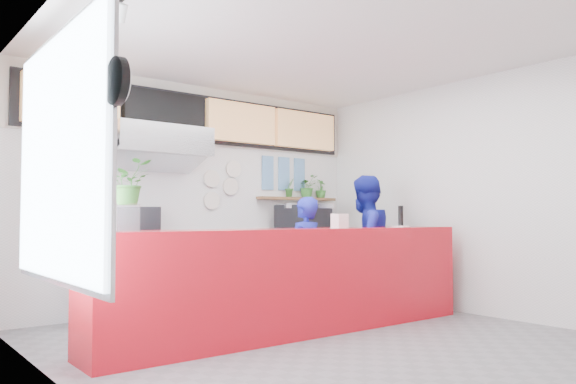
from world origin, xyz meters
TOP-DOWN VIEW (x-y plane):
  - floor at (0.00, 0.00)m, footprint 5.00×5.00m
  - ceiling at (0.00, 0.00)m, footprint 5.00×5.00m
  - wall_back at (0.00, 2.50)m, footprint 5.00×0.00m
  - wall_left at (-2.50, 0.00)m, footprint 0.00×5.00m
  - wall_right at (2.50, 0.00)m, footprint 0.00×5.00m
  - service_counter at (0.00, 0.40)m, footprint 4.50×0.60m
  - cream_band at (0.00, 2.49)m, footprint 5.00×0.02m
  - prep_bench at (-0.80, 2.20)m, footprint 1.80×0.60m
  - panini_oven at (-1.00, 2.20)m, footprint 0.64×0.64m
  - extraction_hood at (-0.80, 2.15)m, footprint 1.20×0.70m
  - hood_lip at (-0.80, 2.15)m, footprint 1.20×0.69m
  - right_bench at (1.50, 2.20)m, footprint 1.80×0.60m
  - espresso_machine at (1.56, 2.20)m, footprint 0.92×0.79m
  - espresso_tray at (1.56, 2.20)m, footprint 0.86×0.71m
  - herb_shelf at (1.60, 2.40)m, footprint 1.40×0.18m
  - menu_board_far_left at (-1.75, 2.38)m, footprint 1.10×0.10m
  - menu_board_mid_left at (-0.59, 2.38)m, footprint 1.10×0.10m
  - menu_board_mid_right at (0.57, 2.38)m, footprint 1.10×0.10m
  - menu_board_far_right at (1.73, 2.38)m, footprint 1.10×0.10m
  - soffit at (0.00, 2.46)m, footprint 4.80×0.04m
  - window_pane at (-2.47, 0.30)m, footprint 0.04×2.20m
  - window_frame at (-2.45, 0.30)m, footprint 0.03×2.30m
  - wall_clock_rim at (-2.46, -0.90)m, footprint 0.05×0.30m
  - wall_clock_face at (-2.43, -0.90)m, footprint 0.02×0.26m
  - dec_plate_a at (0.15, 2.47)m, footprint 0.24×0.03m
  - dec_plate_b at (0.45, 2.47)m, footprint 0.24×0.03m
  - dec_plate_c at (0.15, 2.47)m, footprint 0.24×0.03m
  - dec_plate_d at (0.50, 2.47)m, footprint 0.24×0.03m
  - photo_frame_a at (1.10, 2.48)m, footprint 0.20×0.02m
  - photo_frame_b at (1.40, 2.48)m, footprint 0.20×0.02m
  - photo_frame_c at (1.70, 2.48)m, footprint 0.20×0.02m
  - photo_frame_d at (1.10, 2.48)m, footprint 0.20×0.02m
  - photo_frame_e at (1.40, 2.48)m, footprint 0.20×0.02m
  - photo_frame_f at (1.70, 2.48)m, footprint 0.20×0.02m
  - staff_center at (0.48, 0.88)m, footprint 0.59×0.44m
  - staff_right at (1.59, 0.98)m, footprint 0.93×0.76m
  - herb_b at (1.45, 2.40)m, footprint 0.19×0.17m
  - herb_c at (1.79, 2.40)m, footprint 0.34×0.30m
  - herb_d at (2.07, 2.40)m, footprint 0.20×0.19m
  - glass_vase at (-1.89, 0.32)m, footprint 0.21×0.21m
  - basil_vase at (-1.89, 0.32)m, footprint 0.38×0.34m
  - napkin_holder at (0.55, 0.35)m, footprint 0.20×0.14m
  - white_plate at (1.58, 0.36)m, footprint 0.24×0.24m
  - pepper_mill at (1.58, 0.36)m, footprint 0.07×0.07m

SIDE VIEW (x-z plane):
  - floor at x=0.00m, z-range 0.00..0.00m
  - prep_bench at x=-0.80m, z-range 0.00..0.90m
  - right_bench at x=1.50m, z-range 0.00..0.90m
  - service_counter at x=0.00m, z-range 0.00..1.10m
  - staff_center at x=0.48m, z-range 0.00..1.46m
  - staff_right at x=1.59m, z-range 0.00..1.77m
  - white_plate at x=1.58m, z-range 1.10..1.12m
  - panini_oven at x=-1.00m, z-range 0.90..1.34m
  - espresso_machine at x=1.56m, z-range 0.90..1.40m
  - napkin_holder at x=0.55m, z-range 1.10..1.26m
  - glass_vase at x=-1.89m, z-range 1.10..1.33m
  - pepper_mill at x=1.58m, z-range 1.11..1.36m
  - espresso_tray at x=1.56m, z-range 1.35..1.42m
  - dec_plate_c at x=0.15m, z-range 1.33..1.57m
  - wall_back at x=0.00m, z-range -1.00..4.00m
  - wall_left at x=-2.50m, z-range -1.00..4.00m
  - wall_right at x=2.50m, z-range -1.00..4.00m
  - herb_shelf at x=1.60m, z-range 1.48..1.52m
  - basil_vase at x=-1.89m, z-range 1.32..1.71m
  - dec_plate_b at x=0.45m, z-range 1.53..1.77m
  - herb_b at x=1.45m, z-range 1.52..1.81m
  - herb_d at x=2.07m, z-range 1.52..1.81m
  - herb_c at x=1.79m, z-range 1.52..1.86m
  - window_pane at x=-2.47m, z-range 0.75..2.65m
  - window_frame at x=-2.45m, z-range 0.70..2.70m
  - dec_plate_a at x=0.15m, z-range 1.63..1.87m
  - photo_frame_d at x=1.10m, z-range 1.62..1.88m
  - photo_frame_e at x=1.40m, z-range 1.62..1.88m
  - photo_frame_f at x=1.70m, z-range 1.62..1.88m
  - dec_plate_d at x=0.50m, z-range 1.78..2.02m
  - hood_lip at x=-0.80m, z-range 1.79..2.11m
  - photo_frame_a at x=1.10m, z-range 1.88..2.12m
  - photo_frame_b at x=1.40m, z-range 1.88..2.12m
  - photo_frame_c at x=1.70m, z-range 1.88..2.12m
  - wall_clock_rim at x=-2.46m, z-range 1.90..2.20m
  - wall_clock_face at x=-2.43m, z-range 1.92..2.18m
  - extraction_hood at x=-0.80m, z-range 1.98..2.32m
  - menu_board_far_left at x=-1.75m, z-range 2.27..2.82m
  - menu_board_mid_left at x=-0.59m, z-range 2.27..2.82m
  - menu_board_mid_right at x=0.57m, z-range 2.27..2.82m
  - menu_board_far_right at x=1.73m, z-range 2.27..2.82m
  - soffit at x=0.00m, z-range 2.22..2.88m
  - cream_band at x=0.00m, z-range 2.20..3.00m
  - ceiling at x=0.00m, z-range 3.00..3.00m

